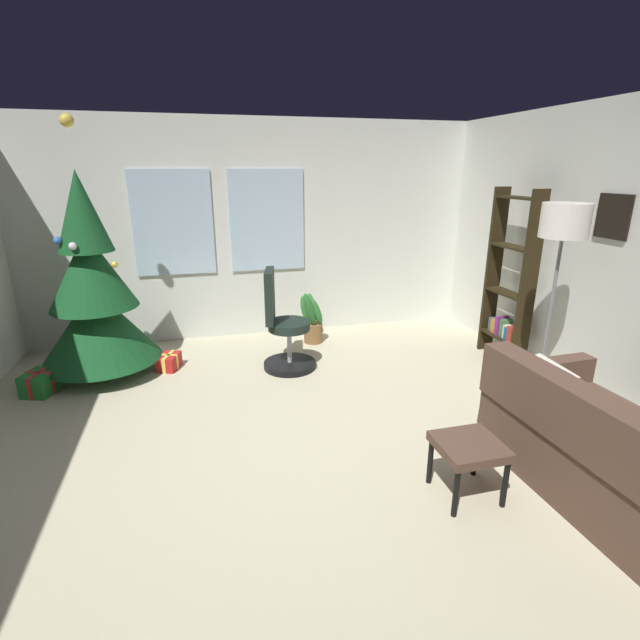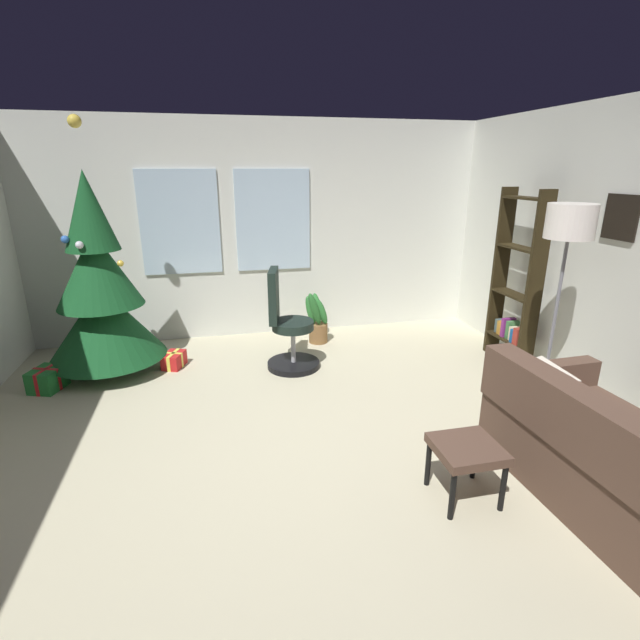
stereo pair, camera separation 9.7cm
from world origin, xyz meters
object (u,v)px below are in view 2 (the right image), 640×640
Objects in this scene: gift_box_green at (47,379)px; bookshelf at (516,289)px; footstool at (467,453)px; office_chair at (287,330)px; floor_lamp at (568,235)px; potted_plant at (317,320)px; holiday_tree at (101,294)px; gift_box_red at (174,360)px.

gift_box_green is 4.82m from bookshelf.
office_chair is at bearing 108.59° from footstool.
office_chair is at bearing 0.29° from gift_box_green.
floor_lamp is at bearing 36.53° from footstool.
holiday_tree is at bearing -171.30° from potted_plant.
floor_lamp reaches higher than gift_box_red.
holiday_tree is 1.41× the size of floor_lamp.
gift_box_red is 1.27m from office_chair.
potted_plant is (-1.94, 1.03, -0.54)m from bookshelf.
bookshelf reaches higher than office_chair.
floor_lamp reaches higher than office_chair.
gift_box_green is 2.37m from office_chair.
holiday_tree is 1.91m from office_chair.
gift_box_green is (-3.12, 2.30, -0.22)m from footstool.
footstool is at bearing -45.24° from holiday_tree.
footstool is 0.16× the size of holiday_tree.
gift_box_red is at bearing -4.04° from holiday_tree.
gift_box_green is (-1.15, -0.29, 0.03)m from gift_box_red.
office_chair is (1.19, -0.28, 0.34)m from gift_box_red.
floor_lamp reaches higher than footstool.
footstool is at bearing -143.47° from floor_lamp.
holiday_tree reaches higher than gift_box_green.
office_chair is at bearing -13.04° from gift_box_red.
gift_box_red is 0.85× the size of gift_box_green.
potted_plant reaches higher than footstool.
floor_lamp is (3.96, -1.64, 0.69)m from holiday_tree.
footstool reaches higher than gift_box_red.
holiday_tree reaches higher than gift_box_red.
gift_box_red is at bearing -166.55° from potted_plant.
office_chair is 1.58× the size of potted_plant.
holiday_tree is 4.30m from bookshelf.
holiday_tree reaches higher than floor_lamp.
gift_box_green is at bearing -146.75° from holiday_tree.
bookshelf is (4.24, -0.67, -0.02)m from holiday_tree.
potted_plant is at bearing 129.69° from floor_lamp.
holiday_tree is 6.73× the size of gift_box_green.
holiday_tree is at bearing 170.98° from bookshelf.
office_chair is 0.83m from potted_plant.
footstool is 3.00m from potted_plant.
gift_box_green is at bearing -166.29° from potted_plant.
gift_box_green is (-0.51, -0.33, -0.73)m from holiday_tree.
gift_box_red is (0.64, -0.05, -0.76)m from holiday_tree.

